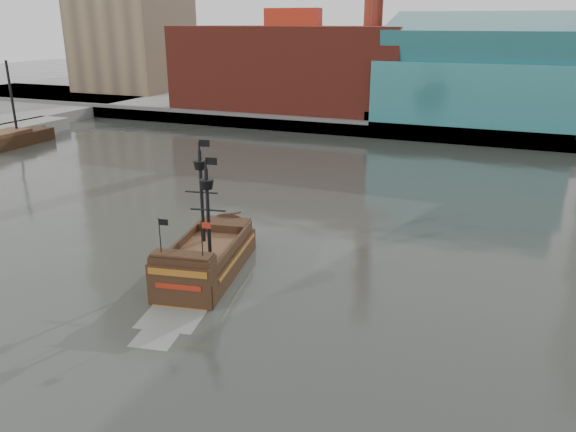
% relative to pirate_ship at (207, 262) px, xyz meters
% --- Properties ---
extents(ground, '(400.00, 400.00, 0.00)m').
position_rel_pirate_ship_xyz_m(ground, '(3.17, -7.09, -0.95)').
color(ground, '#262924').
rests_on(ground, ground).
extents(promenade_far, '(220.00, 60.00, 2.00)m').
position_rel_pirate_ship_xyz_m(promenade_far, '(3.17, 84.91, 0.05)').
color(promenade_far, slate).
rests_on(promenade_far, ground).
extents(seawall, '(220.00, 1.00, 2.60)m').
position_rel_pirate_ship_xyz_m(seawall, '(3.17, 55.41, 0.35)').
color(seawall, '#4C4C49').
rests_on(seawall, ground).
extents(pirate_ship, '(6.60, 14.53, 10.49)m').
position_rel_pirate_ship_xyz_m(pirate_ship, '(0.00, 0.00, 0.00)').
color(pirate_ship, black).
rests_on(pirate_ship, ground).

